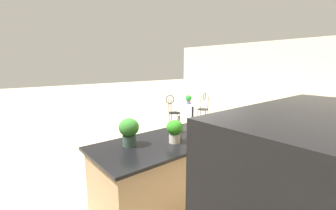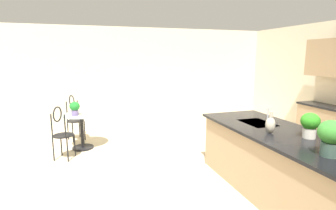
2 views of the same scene
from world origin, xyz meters
name	(u,v)px [view 2 (image 2 of 2)]	position (x,y,z in m)	size (l,w,h in m)	color
ground_plane	(214,194)	(0.00, 0.00, 0.00)	(40.00, 40.00, 0.00)	beige
wall_left_window	(145,77)	(-4.26, 0.00, 1.35)	(0.12, 7.80, 2.70)	beige
kitchen_island	(280,164)	(0.30, 0.85, 0.46)	(2.80, 1.06, 0.92)	tan
bistro_table	(82,128)	(-2.58, -1.75, 0.45)	(0.80, 0.80, 0.74)	black
chair_near_window	(74,115)	(-3.29, -1.91, 0.57)	(0.52, 0.50, 1.04)	black
chair_by_island	(61,130)	(-2.03, -2.11, 0.57)	(0.52, 0.51, 1.04)	black
sink_faucet	(268,115)	(-0.25, 1.03, 1.03)	(0.02, 0.02, 0.22)	#B2B5BA
potted_plant_on_table	(75,108)	(-2.50, -1.87, 0.90)	(0.20, 0.20, 0.28)	#7A669E
potted_plant_counter_near	(310,124)	(0.60, 0.99, 1.10)	(0.23, 0.23, 0.32)	beige
potted_plant_counter_far	(332,136)	(1.15, 0.69, 1.14)	(0.27, 0.27, 0.38)	#385147
vase_on_counter	(270,125)	(0.25, 0.68, 1.03)	(0.13, 0.13, 0.29)	#BCB29E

